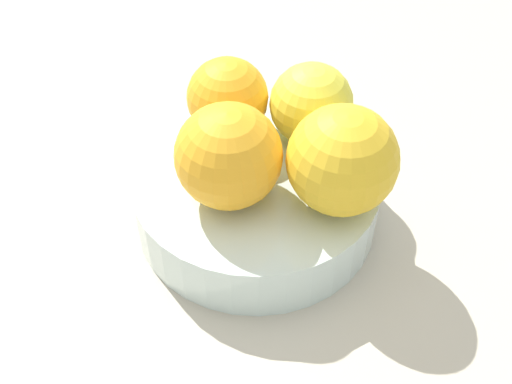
% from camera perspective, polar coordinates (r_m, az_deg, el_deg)
% --- Properties ---
extents(ground_plane, '(1.10, 1.10, 0.02)m').
position_cam_1_polar(ground_plane, '(0.50, 0.00, -2.89)').
color(ground_plane, '#BCB29E').
extents(fruit_bowl, '(0.18, 0.18, 0.04)m').
position_cam_1_polar(fruit_bowl, '(0.48, 0.00, -0.46)').
color(fruit_bowl, silver).
rests_on(fruit_bowl, ground_plane).
extents(orange_in_bowl_0, '(0.07, 0.07, 0.07)m').
position_cam_1_polar(orange_in_bowl_0, '(0.42, -2.90, 3.48)').
color(orange_in_bowl_0, '#F9A823').
rests_on(orange_in_bowl_0, fruit_bowl).
extents(orange_in_bowl_1, '(0.07, 0.07, 0.07)m').
position_cam_1_polar(orange_in_bowl_1, '(0.42, 7.61, 2.79)').
color(orange_in_bowl_1, yellow).
rests_on(orange_in_bowl_1, fruit_bowl).
extents(orange_in_bowl_2, '(0.06, 0.06, 0.06)m').
position_cam_1_polar(orange_in_bowl_2, '(0.47, 4.82, 7.76)').
color(orange_in_bowl_2, yellow).
rests_on(orange_in_bowl_2, fruit_bowl).
extents(orange_in_bowl_3, '(0.06, 0.06, 0.06)m').
position_cam_1_polar(orange_in_bowl_3, '(0.48, -2.52, 8.29)').
color(orange_in_bowl_3, '#F9A823').
rests_on(orange_in_bowl_3, fruit_bowl).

